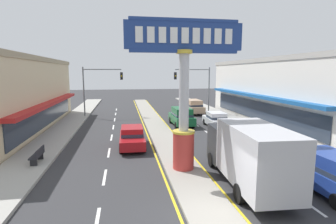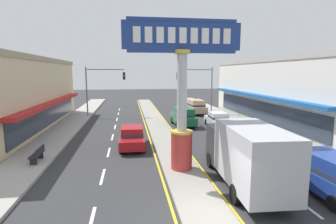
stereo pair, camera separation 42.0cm
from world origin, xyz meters
name	(u,v)px [view 1 (the left image)]	position (x,y,z in m)	size (l,w,h in m)	color
ground_plane	(213,218)	(0.00, 0.00, 0.00)	(160.00, 160.00, 0.00)	#303033
median_strip	(156,125)	(0.00, 18.00, 0.07)	(2.08, 52.00, 0.14)	gray
sidewalk_left	(60,132)	(-9.05, 16.00, 0.09)	(2.82, 60.00, 0.18)	#9E9B93
sidewalk_right	(245,126)	(9.05, 16.00, 0.09)	(2.82, 60.00, 0.18)	#9E9B93
lane_markings	(157,128)	(0.00, 16.65, 0.00)	(8.82, 52.00, 0.01)	silver
district_sign	(184,94)	(0.00, 5.03, 4.33)	(6.34, 1.24, 8.16)	#B7332D
storefront_right	(291,91)	(14.91, 17.32, 3.52)	(9.08, 26.32, 7.03)	silver
traffic_light_left_side	(98,83)	(-6.28, 24.80, 4.25)	(4.86, 0.46, 6.20)	slate
traffic_light_right_side	(196,82)	(6.28, 24.90, 4.25)	(4.86, 0.46, 6.20)	slate
sedan_near_right_lane	(216,119)	(5.99, 16.34, 0.79)	(1.98, 4.37, 1.53)	silver
box_truck_far_right_lane	(248,153)	(2.61, 2.49, 1.69)	(2.54, 7.00, 3.12)	black
suv_near_left_lane	(182,116)	(2.69, 17.64, 0.98)	(2.05, 4.64, 1.90)	#14562D
suv_mid_left_lane	(331,173)	(5.99, 1.10, 0.98)	(2.07, 4.65, 1.90)	navy
sedan_far_left_oncoming	(132,137)	(-2.69, 10.28, 0.79)	(1.88, 4.32, 1.53)	maroon
suv_kerb_right	(193,106)	(6.00, 25.33, 0.98)	(2.16, 4.70, 1.90)	tan
street_bench	(38,155)	(-8.38, 7.29, 0.65)	(0.48, 1.60, 0.88)	#232328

